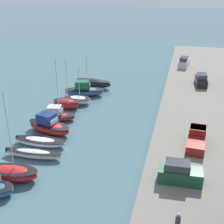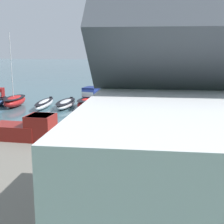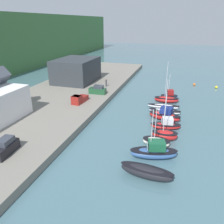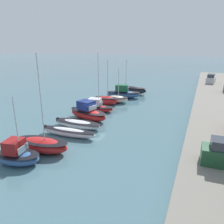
{
  "view_description": "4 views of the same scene",
  "coord_description": "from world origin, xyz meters",
  "px_view_note": "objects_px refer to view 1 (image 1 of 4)",
  "views": [
    {
      "loc": [
        33.86,
        15.76,
        19.81
      ],
      "look_at": [
        -4.31,
        6.5,
        1.9
      ],
      "focal_mm": 50.0,
      "sensor_mm": 36.0,
      "label": 1
    },
    {
      "loc": [
        -8.0,
        39.26,
        8.02
      ],
      "look_at": [
        -4.1,
        8.47,
        1.48
      ],
      "focal_mm": 50.0,
      "sensor_mm": 36.0,
      "label": 2
    },
    {
      "loc": [
        -40.8,
        -2.93,
        18.09
      ],
      "look_at": [
        -4.05,
        8.57,
        2.08
      ],
      "focal_mm": 35.0,
      "sensor_mm": 36.0,
      "label": 3
    },
    {
      "loc": [
        26.14,
        13.64,
        10.64
      ],
      "look_at": [
        -1.02,
        2.26,
        1.2
      ],
      "focal_mm": 35.0,
      "sensor_mm": 36.0,
      "label": 4
    }
  ],
  "objects_px": {
    "moored_boat_5": "(49,126)",
    "moored_boat_8": "(11,173)",
    "moored_boat_7": "(33,154)",
    "parked_car_0": "(201,80)",
    "pickup_truck_0": "(197,139)",
    "moored_boat_2": "(78,100)",
    "moored_boat_0": "(94,83)",
    "moored_boat_4": "(56,115)",
    "moored_boat_1": "(84,90)",
    "parked_car_1": "(184,63)",
    "parked_car_2": "(180,173)",
    "person_on_quay": "(177,224)",
    "moored_boat_6": "(40,141)",
    "moored_boat_3": "(66,104)"
  },
  "relations": [
    {
      "from": "moored_boat_7",
      "to": "parked_car_0",
      "type": "height_order",
      "value": "parked_car_0"
    },
    {
      "from": "moored_boat_1",
      "to": "person_on_quay",
      "type": "bearing_deg",
      "value": 15.58
    },
    {
      "from": "parked_car_0",
      "to": "parked_car_1",
      "type": "bearing_deg",
      "value": 101.31
    },
    {
      "from": "moored_boat_7",
      "to": "parked_car_0",
      "type": "bearing_deg",
      "value": 141.71
    },
    {
      "from": "moored_boat_6",
      "to": "parked_car_1",
      "type": "relative_size",
      "value": 1.51
    },
    {
      "from": "person_on_quay",
      "to": "moored_boat_6",
      "type": "bearing_deg",
      "value": -124.93
    },
    {
      "from": "moored_boat_2",
      "to": "person_on_quay",
      "type": "bearing_deg",
      "value": 36.24
    },
    {
      "from": "moored_boat_2",
      "to": "moored_boat_8",
      "type": "distance_m",
      "value": 20.77
    },
    {
      "from": "moored_boat_2",
      "to": "moored_boat_0",
      "type": "bearing_deg",
      "value": -178.99
    },
    {
      "from": "moored_boat_6",
      "to": "moored_boat_8",
      "type": "relative_size",
      "value": 0.68
    },
    {
      "from": "moored_boat_5",
      "to": "moored_boat_7",
      "type": "distance_m",
      "value": 6.21
    },
    {
      "from": "moored_boat_3",
      "to": "parked_car_1",
      "type": "height_order",
      "value": "moored_boat_3"
    },
    {
      "from": "moored_boat_4",
      "to": "moored_boat_6",
      "type": "height_order",
      "value": "moored_boat_4"
    },
    {
      "from": "moored_boat_7",
      "to": "parked_car_1",
      "type": "distance_m",
      "value": 41.0
    },
    {
      "from": "moored_boat_4",
      "to": "moored_boat_8",
      "type": "distance_m",
      "value": 14.26
    },
    {
      "from": "moored_boat_2",
      "to": "pickup_truck_0",
      "type": "height_order",
      "value": "moored_boat_2"
    },
    {
      "from": "moored_boat_0",
      "to": "person_on_quay",
      "type": "xyz_separation_m",
      "value": [
        33.75,
        16.77,
        1.5
      ]
    },
    {
      "from": "moored_boat_2",
      "to": "parked_car_1",
      "type": "height_order",
      "value": "moored_boat_2"
    },
    {
      "from": "moored_boat_1",
      "to": "moored_boat_3",
      "type": "relative_size",
      "value": 0.95
    },
    {
      "from": "moored_boat_5",
      "to": "parked_car_1",
      "type": "bearing_deg",
      "value": 166.34
    },
    {
      "from": "moored_boat_0",
      "to": "moored_boat_6",
      "type": "xyz_separation_m",
      "value": [
        21.76,
        -0.4,
        -0.33
      ]
    },
    {
      "from": "parked_car_1",
      "to": "person_on_quay",
      "type": "distance_m",
      "value": 47.03
    },
    {
      "from": "moored_boat_4",
      "to": "moored_boat_6",
      "type": "xyz_separation_m",
      "value": [
        7.12,
        0.83,
        -0.28
      ]
    },
    {
      "from": "moored_boat_8",
      "to": "parked_car_0",
      "type": "bearing_deg",
      "value": 143.08
    },
    {
      "from": "moored_boat_0",
      "to": "moored_boat_6",
      "type": "height_order",
      "value": "moored_boat_0"
    },
    {
      "from": "moored_boat_1",
      "to": "moored_boat_4",
      "type": "relative_size",
      "value": 0.81
    },
    {
      "from": "moored_boat_7",
      "to": "pickup_truck_0",
      "type": "xyz_separation_m",
      "value": [
        -5.2,
        18.19,
        1.53
      ]
    },
    {
      "from": "person_on_quay",
      "to": "parked_car_2",
      "type": "bearing_deg",
      "value": -178.93
    },
    {
      "from": "moored_boat_1",
      "to": "parked_car_1",
      "type": "height_order",
      "value": "moored_boat_1"
    },
    {
      "from": "moored_boat_5",
      "to": "parked_car_2",
      "type": "relative_size",
      "value": 1.58
    },
    {
      "from": "moored_boat_1",
      "to": "moored_boat_2",
      "type": "xyz_separation_m",
      "value": [
        3.48,
        0.1,
        -0.34
      ]
    },
    {
      "from": "moored_boat_5",
      "to": "person_on_quay",
      "type": "height_order",
      "value": "person_on_quay"
    },
    {
      "from": "moored_boat_7",
      "to": "parked_car_1",
      "type": "bearing_deg",
      "value": 154.58
    },
    {
      "from": "moored_boat_0",
      "to": "person_on_quay",
      "type": "height_order",
      "value": "person_on_quay"
    },
    {
      "from": "moored_boat_2",
      "to": "moored_boat_6",
      "type": "height_order",
      "value": "moored_boat_2"
    },
    {
      "from": "moored_boat_4",
      "to": "parked_car_1",
      "type": "distance_m",
      "value": 32.73
    },
    {
      "from": "moored_boat_1",
      "to": "moored_boat_5",
      "type": "bearing_deg",
      "value": -16.26
    },
    {
      "from": "moored_boat_1",
      "to": "moored_boat_5",
      "type": "height_order",
      "value": "moored_boat_1"
    },
    {
      "from": "moored_boat_0",
      "to": "moored_boat_4",
      "type": "xyz_separation_m",
      "value": [
        14.64,
        -1.23,
        -0.05
      ]
    },
    {
      "from": "moored_boat_1",
      "to": "moored_boat_2",
      "type": "relative_size",
      "value": 1.18
    },
    {
      "from": "moored_boat_4",
      "to": "parked_car_1",
      "type": "relative_size",
      "value": 2.09
    },
    {
      "from": "parked_car_2",
      "to": "person_on_quay",
      "type": "relative_size",
      "value": 1.99
    },
    {
      "from": "moored_boat_4",
      "to": "parked_car_2",
      "type": "distance_m",
      "value": 21.67
    },
    {
      "from": "moored_boat_1",
      "to": "moored_boat_7",
      "type": "relative_size",
      "value": 1.05
    },
    {
      "from": "moored_boat_5",
      "to": "parked_car_2",
      "type": "height_order",
      "value": "parked_car_2"
    },
    {
      "from": "moored_boat_2",
      "to": "moored_boat_7",
      "type": "xyz_separation_m",
      "value": [
        16.47,
        0.33,
        -0.14
      ]
    },
    {
      "from": "parked_car_1",
      "to": "parked_car_2",
      "type": "distance_m",
      "value": 40.11
    },
    {
      "from": "parked_car_0",
      "to": "moored_boat_4",
      "type": "bearing_deg",
      "value": -145.86
    },
    {
      "from": "moored_boat_5",
      "to": "moored_boat_8",
      "type": "bearing_deg",
      "value": 16.34
    },
    {
      "from": "moored_boat_0",
      "to": "parked_car_2",
      "type": "distance_m",
      "value": 31.6
    }
  ]
}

